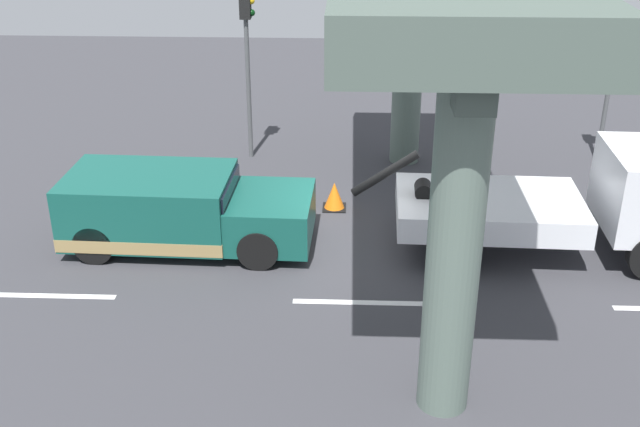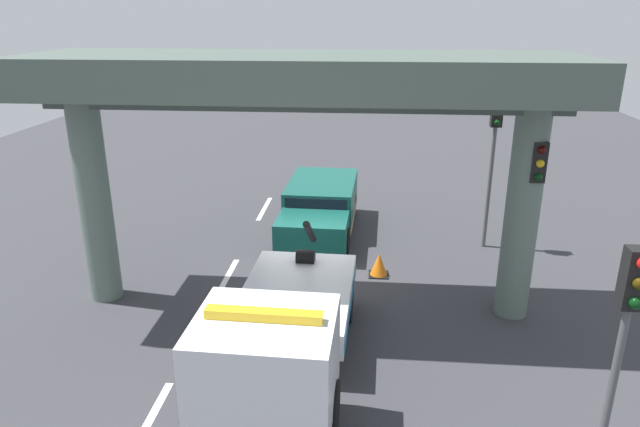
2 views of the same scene
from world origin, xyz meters
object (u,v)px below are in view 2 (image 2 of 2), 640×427
object	(u,v)px
traffic_light_far	(534,194)
traffic_cone_orange	(379,265)
towed_van_green	(320,209)
traffic_light_mid	(627,318)
traffic_light_near	(494,140)
tow_truck_white	(281,333)

from	to	relation	value
traffic_light_far	traffic_cone_orange	distance (m)	4.86
towed_van_green	traffic_light_far	size ratio (longest dim) A/B	1.21
towed_van_green	traffic_light_far	distance (m)	7.92
towed_van_green	traffic_light_mid	bearing A→B (deg)	26.65
towed_van_green	traffic_cone_orange	size ratio (longest dim) A/B	8.02
towed_van_green	traffic_cone_orange	world-z (taller)	towed_van_green
traffic_light_near	traffic_light_far	xyz separation A→B (m)	(4.50, 0.00, -0.25)
traffic_cone_orange	towed_van_green	bearing A→B (deg)	-149.82
traffic_light_far	traffic_light_near	bearing A→B (deg)	180.00
traffic_light_far	traffic_light_mid	xyz separation A→B (m)	(5.00, 0.00, -0.27)
tow_truck_white	traffic_light_mid	bearing A→B (deg)	69.88
tow_truck_white	towed_van_green	bearing A→B (deg)	179.82
tow_truck_white	traffic_cone_orange	xyz separation A→B (m)	(-5.20, 1.95, -0.89)
tow_truck_white	towed_van_green	xyz separation A→B (m)	(-8.51, 0.03, -0.42)
tow_truck_white	traffic_cone_orange	world-z (taller)	tow_truck_white
tow_truck_white	traffic_light_far	size ratio (longest dim) A/B	1.68
traffic_light_near	traffic_cone_orange	size ratio (longest dim) A/B	7.15
traffic_light_far	traffic_cone_orange	xyz separation A→B (m)	(-2.13, -3.32, -2.85)
traffic_light_far	traffic_light_mid	distance (m)	5.01
tow_truck_white	traffic_light_far	bearing A→B (deg)	120.25
tow_truck_white	traffic_light_mid	distance (m)	5.86
tow_truck_white	traffic_light_far	world-z (taller)	traffic_light_far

